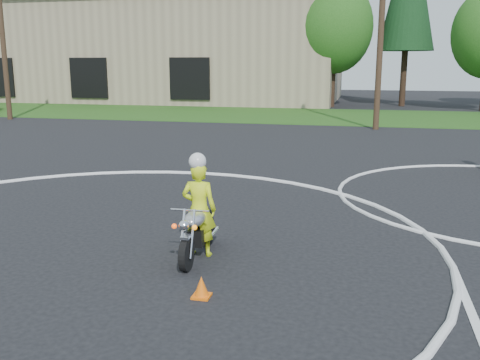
# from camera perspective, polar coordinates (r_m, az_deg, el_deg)

# --- Properties ---
(grass_strip) EXTENTS (120.00, 10.00, 0.02)m
(grass_strip) POSITION_cam_1_polar(r_m,az_deg,el_deg) (32.76, 5.33, 6.90)
(grass_strip) COLOR #1E4714
(grass_strip) RESTS_ON ground
(course_markings) EXTENTS (19.05, 19.05, 0.12)m
(course_markings) POSITION_cam_1_polar(r_m,az_deg,el_deg) (10.42, -0.64, -4.95)
(course_markings) COLOR silver
(course_markings) RESTS_ON ground
(primary_motorcycle) EXTENTS (0.62, 1.76, 0.93)m
(primary_motorcycle) POSITION_cam_1_polar(r_m,az_deg,el_deg) (8.71, -4.60, -5.45)
(primary_motorcycle) COLOR black
(primary_motorcycle) RESTS_ON ground
(rider_primary_grp) EXTENTS (0.58, 0.39, 1.72)m
(rider_primary_grp) POSITION_cam_1_polar(r_m,az_deg,el_deg) (8.72, -4.40, -2.82)
(rider_primary_grp) COLOR #DAF319
(rider_primary_grp) RESTS_ON ground
(warehouse) EXTENTS (41.00, 17.00, 8.30)m
(warehouse) POSITION_cam_1_polar(r_m,az_deg,el_deg) (50.62, -13.47, 13.24)
(warehouse) COLOR tan
(warehouse) RESTS_ON ground
(utility_poles) EXTENTS (41.60, 1.12, 10.00)m
(utility_poles) POSITION_cam_1_polar(r_m,az_deg,el_deg) (26.38, 14.88, 16.52)
(utility_poles) COLOR #473321
(utility_poles) RESTS_ON ground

